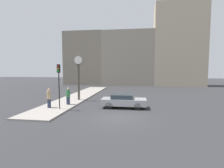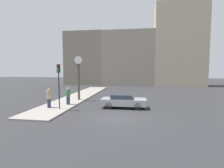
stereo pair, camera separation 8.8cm
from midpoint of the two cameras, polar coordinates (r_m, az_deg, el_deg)
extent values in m
plane|color=#2D2D30|center=(14.01, 1.59, -10.87)|extent=(120.00, 120.00, 0.00)
cube|color=gray|center=(24.37, -10.72, -3.95)|extent=(3.32, 22.67, 0.13)
cube|color=gray|center=(43.17, -8.96, 8.15)|extent=(9.15, 5.00, 12.45)
cube|color=gray|center=(41.26, 5.17, 8.30)|extent=(11.74, 5.00, 12.38)
cube|color=#B7A88E|center=(42.37, 20.96, 11.71)|extent=(10.84, 5.00, 17.98)
cube|color=#9E9EA3|center=(17.21, 3.74, -5.80)|extent=(4.32, 1.78, 0.63)
cube|color=#2D3842|center=(17.13, 3.17, -4.06)|extent=(2.07, 1.60, 0.42)
cylinder|color=black|center=(17.97, 8.23, -6.23)|extent=(0.69, 0.22, 0.69)
cylinder|color=black|center=(16.44, 8.19, -7.28)|extent=(0.69, 0.22, 0.69)
cylinder|color=black|center=(18.18, -0.29, -6.04)|extent=(0.69, 0.22, 0.69)
cylinder|color=black|center=(16.67, -1.12, -7.06)|extent=(0.69, 0.22, 0.69)
cylinder|color=black|center=(16.73, -17.01, -2.18)|extent=(0.09, 0.09, 3.34)
cube|color=black|center=(16.60, -17.19, 4.86)|extent=(0.26, 0.20, 0.76)
cylinder|color=red|center=(16.50, -17.39, 5.58)|extent=(0.15, 0.04, 0.15)
cylinder|color=orange|center=(16.49, -17.38, 4.85)|extent=(0.15, 0.04, 0.15)
cylinder|color=green|center=(16.49, -17.36, 4.13)|extent=(0.15, 0.04, 0.15)
cylinder|color=#4C473D|center=(21.08, -10.97, 0.41)|extent=(0.28, 0.28, 4.08)
cube|color=#4C473D|center=(21.02, -11.06, 6.19)|extent=(0.36, 0.36, 0.17)
cylinder|color=#4C473D|center=(21.04, -11.09, 7.70)|extent=(1.02, 0.04, 1.02)
cylinder|color=white|center=(21.04, -11.09, 7.70)|extent=(0.95, 0.06, 0.95)
cylinder|color=#2D334C|center=(17.75, -19.97, -5.95)|extent=(0.32, 0.32, 0.83)
cylinder|color=tan|center=(17.62, -20.05, -3.38)|extent=(0.38, 0.38, 0.78)
sphere|color=tan|center=(17.55, -20.10, -1.77)|extent=(0.22, 0.22, 0.22)
cylinder|color=#2D334C|center=(18.77, -14.25, -5.28)|extent=(0.36, 0.36, 0.79)
cylinder|color=#387A47|center=(18.65, -14.30, -2.99)|extent=(0.42, 0.42, 0.73)
sphere|color=tan|center=(18.60, -14.33, -1.53)|extent=(0.22, 0.22, 0.22)
camera|label=1|loc=(0.04, -90.13, -0.01)|focal=28.00mm
camera|label=2|loc=(0.04, 89.87, 0.01)|focal=28.00mm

